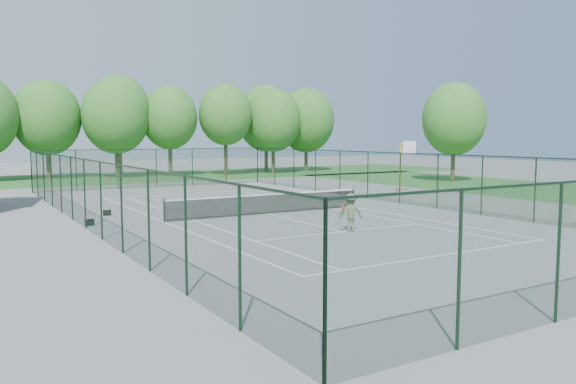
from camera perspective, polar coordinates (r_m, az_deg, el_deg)
name	(u,v)px	position (r m, az deg, el deg)	size (l,w,h in m)	color
ground	(268,214)	(28.89, -2.05, -2.23)	(140.00, 140.00, 0.00)	gray
grass_far	(118,178)	(56.88, -16.93, 1.40)	(80.00, 16.00, 0.01)	#326C2B
grass_side	(507,187)	(47.90, 21.34, 0.51)	(14.00, 40.00, 0.01)	#326C2B
court_lines	(268,214)	(28.89, -2.05, -2.23)	(11.05, 23.85, 0.01)	white
tennis_net	(268,203)	(28.82, -2.06, -1.10)	(11.08, 0.08, 1.10)	black
fence_enclosure	(268,184)	(28.72, -2.07, 0.85)	(18.05, 36.05, 3.02)	#16371B
tree_line_far	(116,116)	(56.78, -17.10, 7.44)	(39.40, 6.40, 9.70)	#493A24
basketball_goal	(405,156)	(40.86, 11.82, 3.57)	(1.20, 1.43, 3.65)	#FEBC0B
tree_side	(454,119)	(51.75, 16.52, 7.11)	(5.51, 5.51, 8.72)	#493A24
sports_bag_a	(89,222)	(26.58, -19.52, -2.93)	(0.36, 0.22, 0.29)	black
sports_bag_b	(107,213)	(29.70, -17.90, -2.02)	(0.35, 0.22, 0.28)	black
tennis_player	(351,213)	(23.59, 6.38, -2.09)	(2.14, 0.93, 1.59)	#606548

